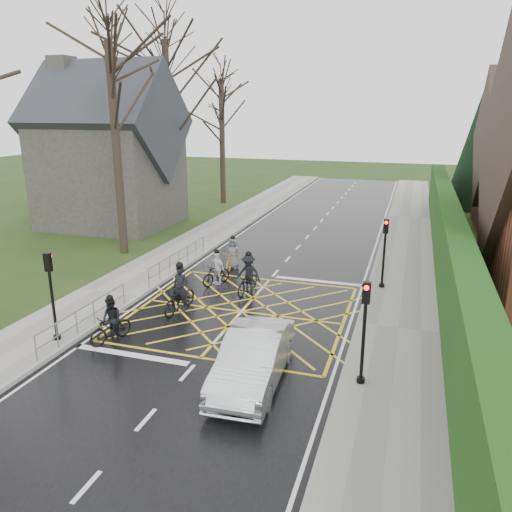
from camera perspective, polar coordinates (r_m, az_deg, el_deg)
The scene contains 22 objects.
ground at distance 19.85m, azimuth -1.67°, elevation -6.38°, with size 120.00×120.00×0.00m, color #1B3210.
road at distance 19.85m, azimuth -1.67°, elevation -6.37°, with size 9.00×80.00×0.01m, color black.
sidewalk_right at distance 18.87m, azimuth 15.98°, elevation -8.07°, with size 3.00×80.00×0.15m, color gray.
sidewalk_left at distance 22.40m, azimuth -16.36°, elevation -4.14°, with size 3.00×80.00×0.15m, color gray.
stone_wall at distance 24.45m, azimuth 20.68°, elevation -2.14°, with size 0.50×38.00×0.70m, color slate.
hedge at distance 23.98m, azimuth 21.10°, elevation 1.83°, with size 0.90×38.00×2.80m, color #113A10.
conifer at distance 43.59m, azimuth 24.24°, elevation 11.51°, with size 4.60×4.60×10.00m.
church at distance 35.33m, azimuth -16.52°, elevation 11.32°, with size 8.80×7.80×11.00m.
tree_near at distance 27.71m, azimuth -16.02°, elevation 16.30°, with size 9.24×9.24×11.44m.
tree_mid at distance 35.16m, azimuth -10.10°, elevation 17.76°, with size 10.08×10.08×12.48m.
tree_far at distance 42.16m, azimuth -3.94°, elevation 15.75°, with size 8.40×8.40×10.40m.
railing_south at distance 18.77m, azimuth -18.97°, elevation -6.13°, with size 0.05×5.04×1.03m.
railing_north at distance 24.79m, azimuth -8.81°, elevation 0.07°, with size 0.05×6.04×1.03m.
traffic_light_ne at distance 22.31m, azimuth 14.42°, elevation 0.22°, with size 0.24×0.31×3.21m.
traffic_light_se at distance 14.42m, azimuth 12.21°, elevation -8.74°, with size 0.24×0.31×3.21m.
traffic_light_sw at distance 18.01m, azimuth -22.25°, elevation -4.43°, with size 0.24×0.31×3.21m.
cyclist_rear at distance 19.86m, azimuth -8.68°, elevation -4.51°, with size 0.97×2.16×2.03m.
cyclist_back at distance 17.91m, azimuth -16.23°, elevation -7.47°, with size 1.03×1.75×1.69m.
cyclist_mid at distance 21.63m, azimuth -0.90°, elevation -2.48°, with size 1.17×1.98×1.86m.
cyclist_front at distance 22.70m, azimuth -4.53°, elevation -1.79°, with size 1.12×1.70×1.66m.
cyclist_lead at distance 24.91m, azimuth -2.69°, elevation -0.14°, with size 0.78×1.77×1.70m.
car at distance 14.73m, azimuth -0.34°, elevation -11.64°, with size 1.62×4.66×1.53m, color silver.
Camera 1 is at (6.08, -17.25, 7.72)m, focal length 35.00 mm.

